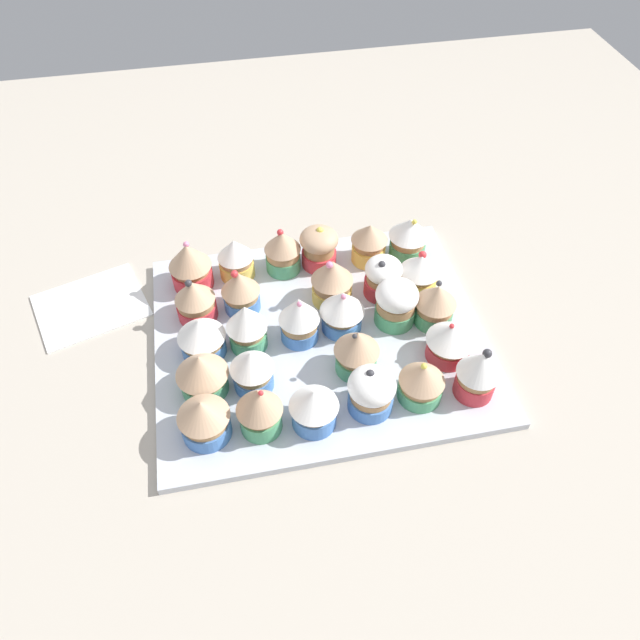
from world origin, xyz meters
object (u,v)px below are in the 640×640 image
(cupcake_21, at_px, (190,265))
(cupcake_25, at_px, (369,242))
(cupcake_2, at_px, (314,406))
(cupcake_14, at_px, (396,303))
(cupcake_13, at_px, (342,310))
(cupcake_20, at_px, (420,272))
(baking_tray, at_px, (320,337))
(cupcake_5, at_px, (478,373))
(cupcake_16, at_px, (195,299))
(cupcake_3, at_px, (371,391))
(cupcake_11, at_px, (247,326))
(cupcake_15, at_px, (436,304))
(cupcake_23, at_px, (283,251))
(cupcake_10, at_px, (201,336))
(cupcake_17, at_px, (241,290))
(cupcake_26, at_px, (409,237))
(cupcake_4, at_px, (422,381))
(cupcake_22, at_px, (236,258))
(cupcake_1, at_px, (259,408))
(napkin, at_px, (91,305))
(cupcake_8, at_px, (357,350))
(cupcake_19, at_px, (383,277))
(cupcake_24, at_px, (319,247))
(cupcake_18, at_px, (332,280))
(cupcake_7, at_px, (252,369))
(cupcake_9, at_px, (450,340))
(cupcake_0, at_px, (204,418))
(cupcake_6, at_px, (202,373))

(cupcake_21, relative_size, cupcake_25, 1.17)
(cupcake_2, distance_m, cupcake_14, 0.21)
(cupcake_13, bearing_deg, cupcake_20, 22.62)
(baking_tray, xyz_separation_m, cupcake_5, (0.18, -0.14, 0.05))
(cupcake_16, bearing_deg, cupcake_3, -44.20)
(cupcake_11, relative_size, cupcake_16, 1.09)
(cupcake_15, distance_m, cupcake_21, 0.37)
(cupcake_16, relative_size, cupcake_23, 0.93)
(cupcake_10, height_order, cupcake_17, cupcake_17)
(cupcake_16, relative_size, cupcake_26, 0.93)
(cupcake_4, xyz_separation_m, cupcake_22, (-0.21, 0.27, 0.00))
(cupcake_21, bearing_deg, cupcake_25, 0.33)
(cupcake_17, height_order, cupcake_22, cupcake_17)
(cupcake_1, height_order, cupcake_4, cupcake_1)
(cupcake_17, distance_m, cupcake_22, 0.07)
(cupcake_26, bearing_deg, cupcake_1, -134.89)
(cupcake_11, bearing_deg, napkin, 149.97)
(cupcake_14, xyz_separation_m, cupcake_17, (-0.21, 0.07, -0.00))
(cupcake_10, relative_size, cupcake_23, 0.86)
(cupcake_8, bearing_deg, cupcake_5, -25.20)
(cupcake_1, bearing_deg, napkin, 130.37)
(cupcake_19, bearing_deg, cupcake_21, 165.12)
(cupcake_2, xyz_separation_m, cupcake_21, (-0.14, 0.28, 0.01))
(baking_tray, height_order, cupcake_21, cupcake_21)
(cupcake_24, bearing_deg, cupcake_18, -87.35)
(cupcake_7, relative_size, cupcake_11, 0.87)
(cupcake_10, relative_size, napkin, 0.43)
(cupcake_4, distance_m, cupcake_25, 0.27)
(cupcake_11, xyz_separation_m, cupcake_24, (0.13, 0.14, -0.01))
(cupcake_21, height_order, cupcake_23, cupcake_21)
(cupcake_13, bearing_deg, cupcake_4, -61.30)
(cupcake_9, relative_size, cupcake_17, 0.90)
(baking_tray, xyz_separation_m, cupcake_26, (0.17, 0.14, 0.05))
(napkin, bearing_deg, cupcake_22, 3.16)
(cupcake_1, distance_m, cupcake_2, 0.07)
(cupcake_0, relative_size, cupcake_16, 0.93)
(baking_tray, relative_size, cupcake_8, 6.05)
(cupcake_4, relative_size, cupcake_10, 0.99)
(cupcake_3, bearing_deg, baking_tray, 106.62)
(cupcake_5, relative_size, cupcake_9, 1.25)
(cupcake_5, height_order, cupcake_19, cupcake_5)
(cupcake_25, bearing_deg, cupcake_4, -89.70)
(cupcake_8, xyz_separation_m, cupcake_18, (-0.01, 0.13, 0.00))
(cupcake_6, relative_size, cupcake_17, 0.94)
(cupcake_2, xyz_separation_m, cupcake_20, (0.20, 0.20, -0.00))
(cupcake_18, bearing_deg, cupcake_4, -68.39)
(cupcake_4, xyz_separation_m, cupcake_7, (-0.21, 0.06, 0.00))
(cupcake_5, xyz_separation_m, cupcake_9, (-0.01, 0.06, -0.01))
(cupcake_4, height_order, cupcake_11, cupcake_11)
(cupcake_26, bearing_deg, cupcake_14, -113.73)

